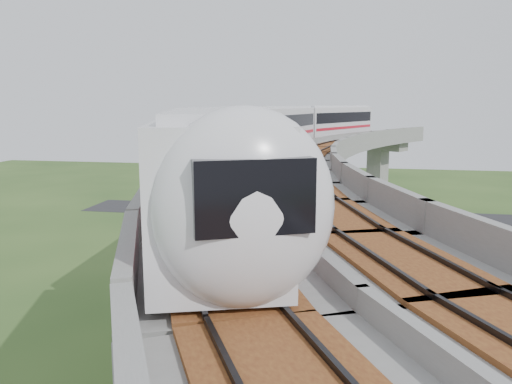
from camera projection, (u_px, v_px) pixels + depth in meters
ground at (271, 300)px, 36.71m from camera, size 160.00×160.00×0.00m
dirt_lot at (480, 326)px, 32.27m from camera, size 18.00×26.00×0.04m
asphalt_road at (305, 213)px, 65.76m from camera, size 60.00×8.00×0.03m
viaduct at (326, 180)px, 34.45m from camera, size 19.58×73.98×11.40m
metro_train at (283, 130)px, 37.34m from camera, size 12.00×61.26×3.64m
fence at (409, 300)px, 34.84m from camera, size 3.87×38.73×1.50m
tree_0 at (407, 216)px, 56.19m from camera, size 2.22×2.22×2.69m
tree_1 at (379, 226)px, 49.87m from camera, size 2.42×2.42×3.26m
tree_2 at (359, 243)px, 42.94m from camera, size 2.69×2.69×3.56m
tree_3 at (351, 286)px, 33.94m from camera, size 2.55×2.55×3.07m
tree_4 at (390, 342)px, 26.59m from camera, size 2.52×2.52×2.75m
car_white at (439, 319)px, 31.81m from camera, size 3.17×4.25×1.35m
car_red at (483, 307)px, 33.67m from camera, size 4.00×3.03×1.26m
car_dark at (453, 297)px, 35.78m from camera, size 3.89×2.44×1.05m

